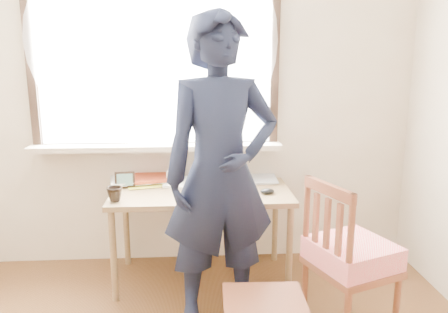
{
  "coord_description": "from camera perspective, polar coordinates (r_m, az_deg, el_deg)",
  "views": [
    {
      "loc": [
        0.09,
        -1.3,
        1.57
      ],
      "look_at": [
        0.24,
        0.95,
        1.06
      ],
      "focal_mm": 35.0,
      "sensor_mm": 36.0,
      "label": 1
    }
  ],
  "objects": [
    {
      "name": "side_chair",
      "position": [
        2.61,
        16.08,
        -12.38
      ],
      "size": [
        0.54,
        0.55,
        0.93
      ],
      "color": "brown",
      "rests_on": "ground"
    },
    {
      "name": "book_a",
      "position": [
        3.33,
        -10.52,
        -3.11
      ],
      "size": [
        0.28,
        0.31,
        0.02
      ],
      "primitive_type": "imported",
      "rotation": [
        0.0,
        0.0,
        0.45
      ],
      "color": "white",
      "rests_on": "desk"
    },
    {
      "name": "mouse",
      "position": [
        3.0,
        5.68,
        -4.54
      ],
      "size": [
        0.1,
        0.07,
        0.04
      ],
      "primitive_type": "ellipsoid",
      "color": "black",
      "rests_on": "desk"
    },
    {
      "name": "desk",
      "position": [
        3.09,
        -2.95,
        -5.72
      ],
      "size": [
        1.25,
        0.62,
        0.67
      ],
      "color": "olive",
      "rests_on": "ground"
    },
    {
      "name": "book_b",
      "position": [
        3.32,
        3.54,
        -2.97
      ],
      "size": [
        0.21,
        0.27,
        0.02
      ],
      "primitive_type": "imported",
      "rotation": [
        0.0,
        0.0,
        -0.04
      ],
      "color": "white",
      "rests_on": "desk"
    },
    {
      "name": "person",
      "position": [
        2.51,
        -0.4,
        -2.4
      ],
      "size": [
        0.75,
        0.57,
        1.84
      ],
      "primitive_type": "imported",
      "rotation": [
        0.0,
        0.0,
        0.21
      ],
      "color": "black",
      "rests_on": "ground"
    },
    {
      "name": "laptop",
      "position": [
        3.03,
        0.35,
        -3.68
      ],
      "size": [
        0.37,
        0.32,
        0.22
      ],
      "color": "black",
      "rests_on": "desk"
    },
    {
      "name": "room_shell",
      "position": [
        1.51,
        -8.33,
        15.1
      ],
      "size": [
        3.52,
        4.02,
        2.61
      ],
      "color": "beige",
      "rests_on": "ground"
    },
    {
      "name": "desk_clutter",
      "position": [
        3.22,
        -8.54,
        -3.4
      ],
      "size": [
        0.84,
        0.51,
        0.04
      ],
      "color": "white",
      "rests_on": "desk"
    },
    {
      "name": "picture_frame",
      "position": [
        3.19,
        -12.82,
        -3.1
      ],
      "size": [
        0.14,
        0.03,
        0.11
      ],
      "color": "black",
      "rests_on": "desk"
    },
    {
      "name": "work_chair",
      "position": [
        2.28,
        5.34,
        -19.74
      ],
      "size": [
        0.41,
        0.39,
        0.41
      ],
      "color": "brown",
      "rests_on": "ground"
    },
    {
      "name": "mug_dark",
      "position": [
        2.92,
        -14.08,
        -4.8
      ],
      "size": [
        0.14,
        0.14,
        0.09
      ],
      "primitive_type": "imported",
      "rotation": [
        0.0,
        0.0,
        -0.53
      ],
      "color": "black",
      "rests_on": "desk"
    },
    {
      "name": "mug_white",
      "position": [
        3.26,
        -6.42,
        -2.6
      ],
      "size": [
        0.18,
        0.18,
        0.1
      ],
      "primitive_type": "imported",
      "rotation": [
        0.0,
        0.0,
        0.68
      ],
      "color": "white",
      "rests_on": "desk"
    }
  ]
}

